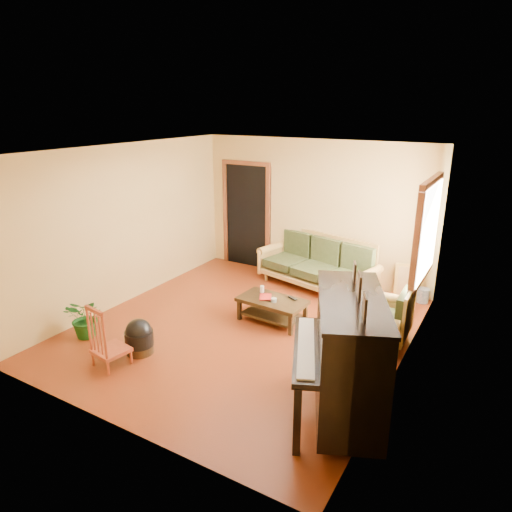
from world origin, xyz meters
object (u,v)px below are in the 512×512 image
Objects in this scene: footstool at (139,340)px; ceramic_crock at (423,295)px; sofa at (316,264)px; red_chair at (110,335)px; coffee_table at (272,310)px; potted_plant at (86,318)px; armchair at (382,313)px; piano at (348,358)px.

footstool reaches higher than ceramic_crock.
ceramic_crock is (1.81, 0.33, -0.34)m from sofa.
ceramic_crock is at bearing 62.26° from red_chair.
coffee_table is at bearing -78.21° from sofa.
armchair is at bearing 28.35° from potted_plant.
red_chair is (-1.23, -3.69, -0.05)m from sofa.
coffee_table is 1.18× the size of armchair.
footstool is 0.48m from red_chair.
armchair is (1.61, 0.21, 0.25)m from coffee_table.
ceramic_crock is at bearing 23.46° from sofa.
ceramic_crock is 5.35m from potted_plant.
coffee_table is 2.66m from ceramic_crock.
footstool is at bearing -122.59° from coffee_table.
coffee_table reaches higher than ceramic_crock.
potted_plant reaches higher than ceramic_crock.
footstool is (-1.13, -3.29, -0.29)m from sofa.
sofa reaches higher than red_chair.
coffee_table is 2.43m from red_chair.
piano is at bearing -41.91° from coffee_table.
ceramic_crock is at bearing 64.03° from piano.
sofa reaches higher than footstool.
armchair is 1.74m from ceramic_crock.
footstool is at bearing 2.85° from potted_plant.
red_chair is at bearing -127.12° from ceramic_crock.
armchair is 3.63m from red_chair.
coffee_table is 1.71× the size of potted_plant.
armchair reaches higher than coffee_table.
piano is (1.72, -1.54, 0.49)m from coffee_table.
footstool is at bearing 159.59° from piano.
ceramic_crock is (2.95, 3.62, -0.06)m from footstool.
red_chair is at bearing -119.32° from coffee_table.
footstool is 0.64× the size of potted_plant.
ceramic_crock is (3.04, 4.02, -0.30)m from red_chair.
footstool is (-1.09, -1.71, -0.00)m from coffee_table.
armchair is at bearing 69.99° from piano.
ceramic_crock is (0.13, 3.45, -0.55)m from piano.
piano is 4.03× the size of footstool.
coffee_table is 0.66× the size of piano.
coffee_table is at bearing -134.22° from ceramic_crock.
footstool is 1.54× the size of ceramic_crock.
piano reaches higher than armchair.
ceramic_crock is at bearing 50.81° from footstool.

